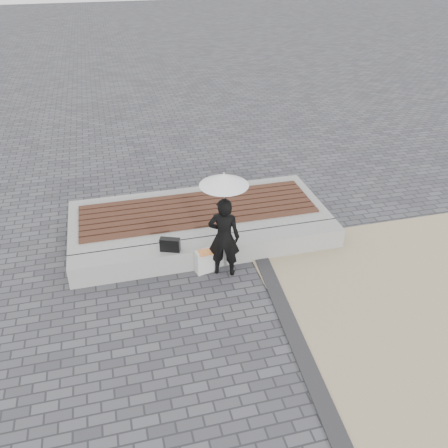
{
  "coord_description": "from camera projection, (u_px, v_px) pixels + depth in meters",
  "views": [
    {
      "loc": [
        -1.57,
        -5.35,
        5.16
      ],
      "look_at": [
        0.12,
        1.2,
        1.0
      ],
      "focal_mm": 38.51,
      "sensor_mm": 36.0,
      "label": 1
    }
  ],
  "objects": [
    {
      "name": "seating_ledge",
      "position": [
        212.0,
        251.0,
        8.66
      ],
      "size": [
        5.0,
        0.45,
        0.4
      ],
      "primitive_type": "cube",
      "color": "gray",
      "rests_on": "ground"
    },
    {
      "name": "terrazzo_zone",
      "position": [
        436.0,
        305.0,
        7.71
      ],
      "size": [
        5.0,
        5.0,
        0.02
      ],
      "primitive_type": "cube",
      "color": "tan",
      "rests_on": "ground"
    },
    {
      "name": "magazine",
      "position": [
        207.0,
        252.0,
        8.24
      ],
      "size": [
        0.3,
        0.23,
        0.01
      ],
      "primitive_type": "cube",
      "rotation": [
        0.0,
        0.0,
        0.06
      ],
      "color": "red",
      "rests_on": "canvas_tote"
    },
    {
      "name": "timber_platform",
      "position": [
        198.0,
        218.0,
        9.65
      ],
      "size": [
        5.0,
        2.0,
        0.4
      ],
      "primitive_type": "cube",
      "color": "#AAAAA4",
      "rests_on": "ground"
    },
    {
      "name": "parasol",
      "position": [
        224.0,
        180.0,
        7.51
      ],
      "size": [
        0.79,
        0.79,
        1.01
      ],
      "rotation": [
        0.0,
        0.0,
        0.18
      ],
      "color": "silver",
      "rests_on": "ground"
    },
    {
      "name": "edging_band",
      "position": [
        293.0,
        332.0,
        7.18
      ],
      "size": [
        0.61,
        5.2,
        0.04
      ],
      "primitive_type": "cube",
      "rotation": [
        0.0,
        0.0,
        -0.07
      ],
      "color": "#2C2B2E",
      "rests_on": "ground"
    },
    {
      "name": "ground",
      "position": [
        236.0,
        319.0,
        7.45
      ],
      "size": [
        80.0,
        80.0,
        0.0
      ],
      "primitive_type": "plane",
      "color": "#4C4C51",
      "rests_on": "ground"
    },
    {
      "name": "canvas_tote",
      "position": [
        207.0,
        261.0,
        8.39
      ],
      "size": [
        0.43,
        0.26,
        0.43
      ],
      "primitive_type": "cube",
      "rotation": [
        0.0,
        0.0,
        0.23
      ],
      "color": "silver",
      "rests_on": "ground"
    },
    {
      "name": "timber_decking",
      "position": [
        198.0,
        209.0,
        9.54
      ],
      "size": [
        4.6,
        1.4,
        0.04
      ],
      "primitive_type": null,
      "color": "#4E2A1C",
      "rests_on": "timber_platform"
    },
    {
      "name": "woman",
      "position": [
        224.0,
        237.0,
        8.08
      ],
      "size": [
        0.63,
        0.53,
        1.48
      ],
      "primitive_type": "imported",
      "rotation": [
        0.0,
        0.0,
        2.76
      ],
      "color": "black",
      "rests_on": "ground"
    },
    {
      "name": "handbag",
      "position": [
        170.0,
        245.0,
        8.27
      ],
      "size": [
        0.37,
        0.24,
        0.24
      ],
      "primitive_type": "cube",
      "rotation": [
        0.0,
        0.0,
        -0.38
      ],
      "color": "black",
      "rests_on": "seating_ledge"
    }
  ]
}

